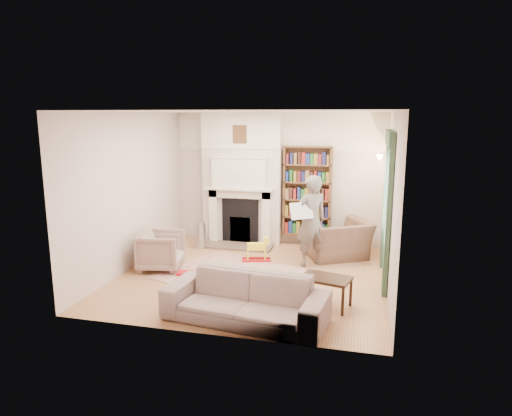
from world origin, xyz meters
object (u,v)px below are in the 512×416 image
(bookcase, at_px, (307,191))
(armchair_reading, at_px, (337,239))
(sofa, at_px, (245,298))
(coffee_table, at_px, (325,292))
(man_reading, at_px, (311,221))
(armchair_left, at_px, (161,251))
(rocking_horse, at_px, (256,249))
(paraffin_heater, at_px, (200,235))

(bookcase, height_order, armchair_reading, bookcase)
(sofa, height_order, coffee_table, sofa)
(bookcase, relative_size, sofa, 0.84)
(sofa, distance_m, man_reading, 2.66)
(armchair_left, bearing_deg, sofa, -139.83)
(sofa, bearing_deg, rocking_horse, 107.63)
(paraffin_heater, bearing_deg, coffee_table, -40.10)
(coffee_table, xyz_separation_m, paraffin_heater, (-2.83, 2.39, 0.05))
(armchair_reading, distance_m, armchair_left, 3.37)
(man_reading, bearing_deg, rocking_horse, -34.69)
(coffee_table, height_order, rocking_horse, rocking_horse)
(bookcase, relative_size, armchair_reading, 1.63)
(armchair_reading, xyz_separation_m, paraffin_heater, (-2.83, -0.03, -0.09))
(armchair_reading, xyz_separation_m, armchair_left, (-3.04, -1.45, -0.02))
(bookcase, distance_m, armchair_left, 3.30)
(armchair_left, relative_size, paraffin_heater, 1.37)
(bookcase, bearing_deg, man_reading, -79.24)
(armchair_reading, distance_m, paraffin_heater, 2.84)
(armchair_reading, relative_size, coffee_table, 1.62)
(bookcase, distance_m, paraffin_heater, 2.43)
(paraffin_heater, bearing_deg, armchair_left, -98.26)
(armchair_reading, height_order, coffee_table, armchair_reading)
(man_reading, distance_m, coffee_table, 1.97)
(armchair_left, xyz_separation_m, paraffin_heater, (0.21, 1.42, -0.07))
(armchair_reading, height_order, man_reading, man_reading)
(coffee_table, bearing_deg, sofa, -129.89)
(sofa, height_order, man_reading, man_reading)
(paraffin_heater, distance_m, rocking_horse, 1.48)
(armchair_reading, height_order, paraffin_heater, armchair_reading)
(paraffin_heater, xyz_separation_m, rocking_horse, (1.36, -0.59, -0.03))
(man_reading, distance_m, paraffin_heater, 2.52)
(sofa, height_order, rocking_horse, sofa)
(bookcase, bearing_deg, rocking_horse, -119.79)
(bookcase, bearing_deg, armchair_reading, -46.01)
(armchair_reading, relative_size, paraffin_heater, 2.06)
(paraffin_heater, relative_size, rocking_horse, 1.00)
(man_reading, bearing_deg, bookcase, -115.08)
(man_reading, bearing_deg, armchair_left, -17.66)
(bookcase, xyz_separation_m, armchair_reading, (0.70, -0.73, -0.81))
(paraffin_heater, bearing_deg, rocking_horse, -23.60)
(armchair_left, xyz_separation_m, rocking_horse, (1.57, 0.83, -0.10))
(sofa, height_order, paraffin_heater, sofa)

